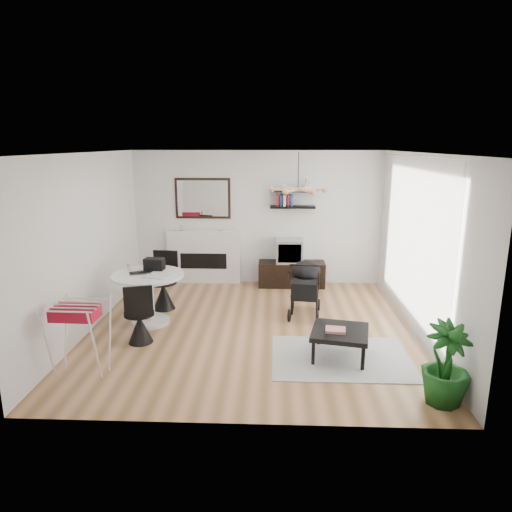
{
  "coord_description": "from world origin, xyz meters",
  "views": [
    {
      "loc": [
        0.34,
        -6.67,
        2.84
      ],
      "look_at": [
        0.06,
        0.4,
        1.08
      ],
      "focal_mm": 32.0,
      "sensor_mm": 36.0,
      "label": 1
    }
  ],
  "objects_px": {
    "tv_console": "(291,274)",
    "dining_table": "(149,291)",
    "crt_tv": "(289,251)",
    "coffee_table": "(340,333)",
    "drying_rack": "(80,337)",
    "fireplace": "(204,250)",
    "stroller": "(305,290)",
    "potted_plant": "(446,364)"
  },
  "relations": [
    {
      "from": "dining_table",
      "to": "coffee_table",
      "type": "distance_m",
      "value": 3.09
    },
    {
      "from": "crt_tv",
      "to": "coffee_table",
      "type": "xyz_separation_m",
      "value": [
        0.59,
        -3.17,
        -0.38
      ]
    },
    {
      "from": "potted_plant",
      "to": "coffee_table",
      "type": "bearing_deg",
      "value": 132.79
    },
    {
      "from": "fireplace",
      "to": "tv_console",
      "type": "relative_size",
      "value": 1.62
    },
    {
      "from": "dining_table",
      "to": "coffee_table",
      "type": "relative_size",
      "value": 1.29
    },
    {
      "from": "tv_console",
      "to": "stroller",
      "type": "xyz_separation_m",
      "value": [
        0.17,
        -1.59,
        0.19
      ]
    },
    {
      "from": "fireplace",
      "to": "crt_tv",
      "type": "relative_size",
      "value": 4.06
    },
    {
      "from": "potted_plant",
      "to": "stroller",
      "type": "bearing_deg",
      "value": 117.24
    },
    {
      "from": "coffee_table",
      "to": "crt_tv",
      "type": "bearing_deg",
      "value": 100.54
    },
    {
      "from": "fireplace",
      "to": "crt_tv",
      "type": "bearing_deg",
      "value": -5.53
    },
    {
      "from": "drying_rack",
      "to": "stroller",
      "type": "distance_m",
      "value": 3.65
    },
    {
      "from": "tv_console",
      "to": "drying_rack",
      "type": "distance_m",
      "value": 4.69
    },
    {
      "from": "drying_rack",
      "to": "coffee_table",
      "type": "height_order",
      "value": "drying_rack"
    },
    {
      "from": "crt_tv",
      "to": "coffee_table",
      "type": "distance_m",
      "value": 3.25
    },
    {
      "from": "fireplace",
      "to": "crt_tv",
      "type": "xyz_separation_m",
      "value": [
        1.75,
        -0.17,
        0.05
      ]
    },
    {
      "from": "dining_table",
      "to": "drying_rack",
      "type": "distance_m",
      "value": 1.74
    },
    {
      "from": "crt_tv",
      "to": "stroller",
      "type": "height_order",
      "value": "stroller"
    },
    {
      "from": "potted_plant",
      "to": "drying_rack",
      "type": "bearing_deg",
      "value": 173.58
    },
    {
      "from": "tv_console",
      "to": "dining_table",
      "type": "xyz_separation_m",
      "value": [
        -2.35,
        -2.09,
        0.3
      ]
    },
    {
      "from": "crt_tv",
      "to": "potted_plant",
      "type": "distance_m",
      "value": 4.56
    },
    {
      "from": "stroller",
      "to": "tv_console",
      "type": "bearing_deg",
      "value": 103.19
    },
    {
      "from": "tv_console",
      "to": "fireplace",
      "type": "bearing_deg",
      "value": 174.73
    },
    {
      "from": "dining_table",
      "to": "fireplace",
      "type": "bearing_deg",
      "value": 76.46
    },
    {
      "from": "fireplace",
      "to": "dining_table",
      "type": "xyz_separation_m",
      "value": [
        -0.54,
        -2.25,
        -0.14
      ]
    },
    {
      "from": "tv_console",
      "to": "drying_rack",
      "type": "height_order",
      "value": "drying_rack"
    },
    {
      "from": "crt_tv",
      "to": "drying_rack",
      "type": "distance_m",
      "value": 4.65
    },
    {
      "from": "coffee_table",
      "to": "stroller",
      "type": "bearing_deg",
      "value": 103.15
    },
    {
      "from": "coffee_table",
      "to": "potted_plant",
      "type": "distance_m",
      "value": 1.48
    },
    {
      "from": "tv_console",
      "to": "crt_tv",
      "type": "xyz_separation_m",
      "value": [
        -0.05,
        -0.0,
        0.48
      ]
    },
    {
      "from": "dining_table",
      "to": "stroller",
      "type": "distance_m",
      "value": 2.57
    },
    {
      "from": "tv_console",
      "to": "stroller",
      "type": "bearing_deg",
      "value": -83.96
    },
    {
      "from": "dining_table",
      "to": "drying_rack",
      "type": "bearing_deg",
      "value": -103.63
    },
    {
      "from": "tv_console",
      "to": "potted_plant",
      "type": "bearing_deg",
      "value": -70.1
    },
    {
      "from": "coffee_table",
      "to": "potted_plant",
      "type": "bearing_deg",
      "value": -47.21
    },
    {
      "from": "stroller",
      "to": "coffee_table",
      "type": "height_order",
      "value": "stroller"
    },
    {
      "from": "stroller",
      "to": "coffee_table",
      "type": "bearing_deg",
      "value": -69.7
    },
    {
      "from": "crt_tv",
      "to": "coffee_table",
      "type": "bearing_deg",
      "value": -79.46
    },
    {
      "from": "dining_table",
      "to": "potted_plant",
      "type": "xyz_separation_m",
      "value": [
        3.89,
        -2.18,
        -0.07
      ]
    },
    {
      "from": "dining_table",
      "to": "coffee_table",
      "type": "bearing_deg",
      "value": -20.7
    },
    {
      "from": "dining_table",
      "to": "potted_plant",
      "type": "height_order",
      "value": "potted_plant"
    },
    {
      "from": "crt_tv",
      "to": "tv_console",
      "type": "bearing_deg",
      "value": 3.6
    },
    {
      "from": "drying_rack",
      "to": "coffee_table",
      "type": "xyz_separation_m",
      "value": [
        3.3,
        0.6,
        -0.15
      ]
    }
  ]
}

